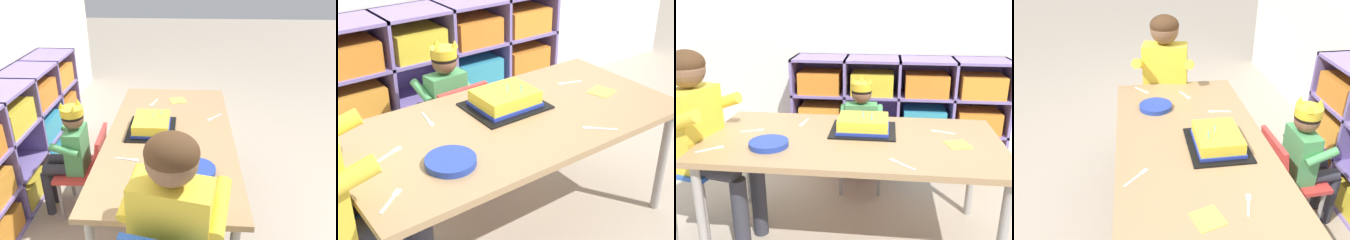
% 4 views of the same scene
% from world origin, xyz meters
% --- Properties ---
extents(ground, '(16.00, 16.00, 0.00)m').
position_xyz_m(ground, '(0.00, 0.00, 0.00)').
color(ground, tan).
extents(storage_cubby_shelf, '(1.66, 0.33, 0.85)m').
position_xyz_m(storage_cubby_shelf, '(0.28, 1.08, 0.39)').
color(storage_cubby_shelf, '#7F6BB2').
rests_on(storage_cubby_shelf, ground).
extents(activity_table, '(1.52, 0.76, 0.60)m').
position_xyz_m(activity_table, '(0.00, 0.00, 0.55)').
color(activity_table, '#A37F56').
rests_on(activity_table, ground).
extents(classroom_chair_blue, '(0.33, 0.33, 0.59)m').
position_xyz_m(classroom_chair_blue, '(0.01, 0.53, 0.35)').
color(classroom_chair_blue, red).
rests_on(classroom_chair_blue, ground).
extents(child_with_crown, '(0.30, 0.31, 0.80)m').
position_xyz_m(child_with_crown, '(0.00, 0.64, 0.49)').
color(child_with_crown, '#4C9E5B').
rests_on(child_with_crown, ground).
extents(adult_helper_seated, '(0.46, 0.45, 1.05)m').
position_xyz_m(adult_helper_seated, '(-0.77, -0.06, 0.65)').
color(adult_helper_seated, yellow).
rests_on(adult_helper_seated, ground).
extents(birthday_cake_on_tray, '(0.35, 0.29, 0.12)m').
position_xyz_m(birthday_cake_on_tray, '(0.05, 0.12, 0.64)').
color(birthday_cake_on_tray, black).
rests_on(birthday_cake_on_tray, activity_table).
extents(paper_plate_stack, '(0.19, 0.19, 0.03)m').
position_xyz_m(paper_plate_stack, '(-0.39, -0.15, 0.61)').
color(paper_plate_stack, '#233DA3').
rests_on(paper_plate_stack, activity_table).
extents(paper_napkin_square, '(0.14, 0.14, 0.00)m').
position_xyz_m(paper_napkin_square, '(0.53, -0.03, 0.60)').
color(paper_napkin_square, '#F4DB4C').
rests_on(paper_napkin_square, activity_table).
extents(fork_near_cake_tray, '(0.12, 0.06, 0.00)m').
position_xyz_m(fork_near_cake_tray, '(-0.54, 0.05, 0.60)').
color(fork_near_cake_tray, white).
rests_on(fork_near_cake_tray, activity_table).
extents(fork_near_child_seat, '(0.03, 0.13, 0.00)m').
position_xyz_m(fork_near_child_seat, '(-0.30, 0.21, 0.60)').
color(fork_near_child_seat, white).
rests_on(fork_near_child_seat, activity_table).
extents(fork_at_table_front_edge, '(0.12, 0.11, 0.00)m').
position_xyz_m(fork_at_table_front_edge, '(0.24, -0.28, 0.60)').
color(fork_at_table_front_edge, white).
rests_on(fork_at_table_front_edge, activity_table).
extents(fork_beside_plate_stack, '(0.12, 0.05, 0.00)m').
position_xyz_m(fork_beside_plate_stack, '(0.47, 0.14, 0.60)').
color(fork_beside_plate_stack, white).
rests_on(fork_beside_plate_stack, activity_table).
extents(fork_by_napkin, '(0.11, 0.09, 0.00)m').
position_xyz_m(fork_by_napkin, '(-0.66, -0.22, 0.60)').
color(fork_by_napkin, white).
rests_on(fork_by_napkin, activity_table).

